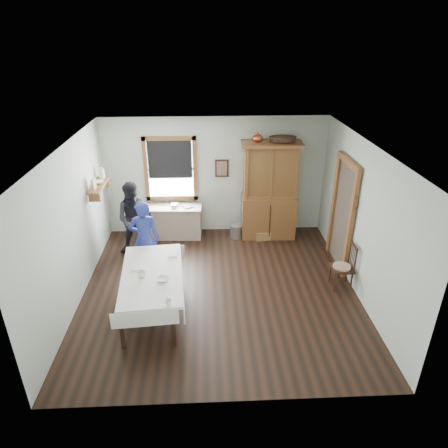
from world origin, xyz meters
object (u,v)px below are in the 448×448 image
object	(u,v)px
pail	(236,231)
figure_dark	(135,221)
work_counter	(173,222)
wicker_basket	(263,235)
woman_blue	(145,242)
spindle_chair	(342,266)
dining_table	(154,293)
china_hutch	(269,191)

from	to	relation	value
pail	figure_dark	xyz separation A→B (m)	(-2.18, -0.60, 0.59)
work_counter	pail	xyz separation A→B (m)	(1.45, -0.10, -0.23)
pail	wicker_basket	distance (m)	0.62
woman_blue	wicker_basket	bearing A→B (deg)	-155.47
pail	work_counter	bearing A→B (deg)	175.99
work_counter	figure_dark	xyz separation A→B (m)	(-0.73, -0.70, 0.36)
spindle_chair	work_counter	bearing A→B (deg)	145.89
woman_blue	figure_dark	distance (m)	0.93
figure_dark	woman_blue	bearing A→B (deg)	-70.97
wicker_basket	woman_blue	bearing A→B (deg)	-151.34
pail	figure_dark	world-z (taller)	figure_dark
work_counter	dining_table	xyz separation A→B (m)	(-0.15, -2.77, 0.01)
spindle_chair	wicker_basket	world-z (taller)	spindle_chair
pail	figure_dark	size ratio (longest dim) A/B	0.20
work_counter	china_hutch	world-z (taller)	china_hutch
china_hutch	wicker_basket	size ratio (longest dim) A/B	6.66
wicker_basket	dining_table	bearing A→B (deg)	-130.84
china_hutch	pail	xyz separation A→B (m)	(-0.73, -0.06, -0.96)
china_hutch	wicker_basket	world-z (taller)	china_hutch
spindle_chair	pail	bearing A→B (deg)	130.56
work_counter	spindle_chair	xyz separation A→B (m)	(3.25, -2.19, 0.07)
dining_table	spindle_chair	size ratio (longest dim) A/B	2.15
work_counter	figure_dark	size ratio (longest dim) A/B	0.89
china_hutch	woman_blue	bearing A→B (deg)	-147.58
woman_blue	china_hutch	bearing A→B (deg)	-153.63
work_counter	wicker_basket	bearing A→B (deg)	-3.14
work_counter	woman_blue	size ratio (longest dim) A/B	0.91
wicker_basket	woman_blue	world-z (taller)	woman_blue
wicker_basket	work_counter	bearing A→B (deg)	173.76
work_counter	wicker_basket	size ratio (longest dim) A/B	3.96
china_hutch	dining_table	world-z (taller)	china_hutch
dining_table	pail	world-z (taller)	dining_table
china_hutch	spindle_chair	distance (m)	2.48
china_hutch	spindle_chair	size ratio (longest dim) A/B	2.46
work_counter	woman_blue	distance (m)	1.67
spindle_chair	pail	xyz separation A→B (m)	(-1.79, 2.09, -0.30)
woman_blue	figure_dark	bearing A→B (deg)	-74.59
pail	figure_dark	distance (m)	2.34
dining_table	pail	size ratio (longest dim) A/B	6.39
china_hutch	dining_table	xyz separation A→B (m)	(-2.33, -2.73, -0.72)
dining_table	woman_blue	size ratio (longest dim) A/B	1.34
pail	woman_blue	size ratio (longest dim) A/B	0.21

